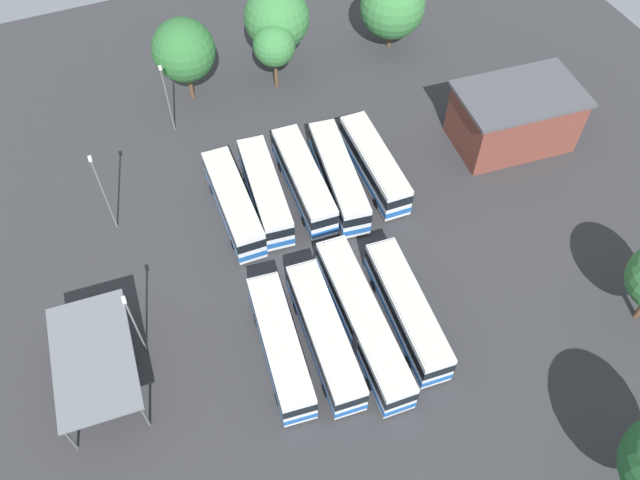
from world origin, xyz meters
name	(u,v)px	position (x,y,z in m)	size (l,w,h in m)	color
ground_plane	(332,260)	(0.00, 0.00, 0.00)	(94.91, 94.91, 0.00)	#333335
bus_row0_slot1	(407,310)	(-8.01, -3.09, 1.88)	(12.22, 3.39, 3.57)	silver
bus_row0_slot2	(363,321)	(-7.68, 0.59, 1.89)	(14.94, 3.23, 3.57)	silver
bus_row0_slot3	(325,335)	(-7.66, 3.85, 1.88)	(12.41, 3.45, 3.57)	silver
bus_row0_slot4	(281,346)	(-7.21, 7.33, 1.88)	(11.71, 3.75, 3.57)	silver
bus_row1_slot0	(374,164)	(7.49, -7.53, 1.88)	(11.43, 2.93, 3.57)	silver
bus_row1_slot1	(338,176)	(7.33, -3.76, 1.88)	(12.40, 4.09, 3.57)	silver
bus_row1_slot2	(304,180)	(8.12, -0.60, 1.88)	(11.85, 3.15, 3.57)	silver
bus_row1_slot3	(265,191)	(8.20, 3.18, 1.88)	(11.52, 3.70, 3.57)	silver
bus_row1_slot4	(233,203)	(7.92, 6.30, 1.88)	(11.42, 2.80, 3.57)	silver
depot_building	(514,117)	(7.01, -22.42, 3.09)	(8.36, 12.37, 6.15)	brown
maintenance_shelter	(93,357)	(-3.66, 20.58, 3.37)	(10.72, 6.43, 3.54)	slate
lamp_post_far_corner	(134,323)	(-2.49, 17.07, 4.17)	(0.56, 0.28, 7.51)	slate
lamp_post_near_entrance	(103,191)	(10.83, 16.67, 4.87)	(0.56, 0.28, 8.91)	slate
lamp_post_mid_lot	(167,96)	(21.40, 8.54, 4.35)	(0.56, 0.28, 7.88)	slate
tree_south_edge	(277,18)	(27.06, -5.07, 6.18)	(6.96, 6.96, 9.67)	brown
tree_west_edge	(392,6)	(25.66, -18.07, 5.27)	(7.19, 7.19, 8.87)	brown
tree_east_edge	(184,50)	(25.73, 5.42, 5.95)	(6.46, 6.46, 9.19)	brown
tree_northwest	(274,46)	(23.91, -3.59, 5.23)	(4.43, 4.43, 7.48)	brown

